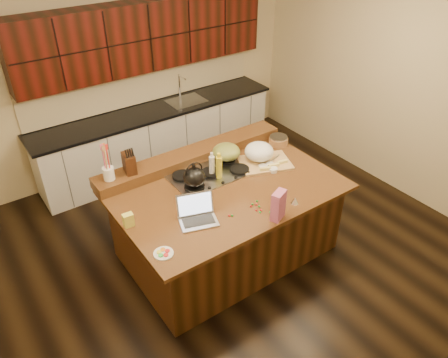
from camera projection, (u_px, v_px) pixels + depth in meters
room at (227, 153)px, 4.46m from camera, size 5.52×5.02×2.72m
island at (227, 220)px, 4.96m from camera, size 2.40×1.60×0.92m
back_ledge at (192, 155)px, 5.14m from camera, size 2.40×0.30×0.12m
cooktop at (211, 174)px, 4.90m from camera, size 0.92×0.52×0.05m
back_counter at (154, 105)px, 6.32m from camera, size 3.70×0.66×2.40m
kettle at (194, 177)px, 4.59m from camera, size 0.30×0.30×0.21m
green_bowl at (226, 152)px, 5.06m from camera, size 0.37×0.37×0.18m
laptop at (197, 213)px, 4.22m from camera, size 0.43×0.38×0.25m
oil_bottle at (219, 168)px, 4.77m from camera, size 0.07×0.07×0.27m
vinegar_bottle at (212, 166)px, 4.82m from camera, size 0.07×0.07×0.25m
wooden_tray at (260, 154)px, 5.08m from camera, size 0.70×0.60×0.24m
ramekin_a at (273, 170)px, 4.95m from camera, size 0.11×0.11×0.04m
ramekin_b at (270, 165)px, 5.03m from camera, size 0.10×0.10×0.04m
ramekin_c at (263, 167)px, 5.00m from camera, size 0.12×0.12×0.04m
strainer_bowl at (278, 141)px, 5.46m from camera, size 0.30×0.30×0.09m
kitchen_timer at (295, 200)px, 4.45m from camera, size 0.10×0.10×0.07m
pink_bag at (278, 205)px, 4.18m from camera, size 0.19×0.14×0.31m
candy_plate at (164, 253)px, 3.85m from camera, size 0.23×0.23×0.01m
package_box at (128, 220)px, 4.13m from camera, size 0.10×0.08×0.14m
utensil_crock at (109, 173)px, 4.58m from camera, size 0.13×0.13×0.14m
knife_block at (129, 163)px, 4.67m from camera, size 0.14×0.20×0.22m
gumdrop_0 at (271, 210)px, 4.36m from camera, size 0.02×0.02×0.02m
gumdrop_1 at (232, 216)px, 4.28m from camera, size 0.02×0.02×0.02m
gumdrop_2 at (251, 206)px, 4.41m from camera, size 0.02×0.02×0.02m
gumdrop_3 at (257, 201)px, 4.48m from camera, size 0.02×0.02×0.02m
gumdrop_4 at (261, 210)px, 4.36m from camera, size 0.02×0.02×0.02m
gumdrop_5 at (270, 212)px, 4.33m from camera, size 0.02×0.02×0.02m
gumdrop_6 at (229, 216)px, 4.28m from camera, size 0.02×0.02×0.02m
gumdrop_7 at (260, 212)px, 4.33m from camera, size 0.02×0.02×0.02m
gumdrop_8 at (256, 204)px, 4.43m from camera, size 0.02×0.02×0.02m
gumdrop_9 at (252, 204)px, 4.44m from camera, size 0.02×0.02×0.02m
gumdrop_10 at (256, 210)px, 4.35m from camera, size 0.02×0.02×0.02m
gumdrop_11 at (259, 206)px, 4.41m from camera, size 0.02×0.02×0.02m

